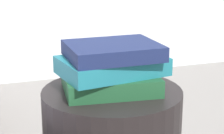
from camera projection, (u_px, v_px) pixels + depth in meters
book_forest at (111, 83)px, 1.21m from camera, size 0.29×0.24×0.05m
book_teal at (112, 65)px, 1.21m from camera, size 0.32×0.23×0.05m
book_navy at (112, 51)px, 1.19m from camera, size 0.26×0.21×0.04m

